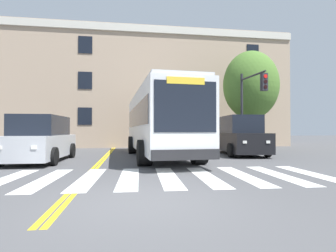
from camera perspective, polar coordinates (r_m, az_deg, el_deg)
The scene contains 10 objects.
ground_plane at distance 5.55m, azimuth -6.19°, elevation -16.11°, with size 120.00×120.00×0.00m, color #4C4C4F.
crosswalk at distance 8.27m, azimuth 0.00°, elevation -11.01°, with size 10.29×4.11×0.01m.
lane_line_yellow_inner at distance 22.15m, azimuth -11.89°, elevation -4.65°, with size 0.12×36.00×0.01m, color gold.
lane_line_yellow_outer at distance 22.14m, azimuth -11.48°, elevation -4.66°, with size 0.12×36.00×0.01m, color gold.
city_bus at distance 14.22m, azimuth -2.11°, elevation 1.04°, with size 3.35×11.08×3.54m.
car_silver_near_lane at distance 13.53m, azimuth -25.92°, elevation -2.70°, with size 2.36×5.07×2.12m.
car_black_far_lane at distance 16.28m, azimuth 15.24°, elevation -2.17°, with size 2.59×5.36×2.30m.
traffic_light_near_corner at distance 17.13m, azimuth 17.57°, elevation 5.88°, with size 0.47×2.80×5.20m.
street_tree_curbside_large at distance 20.60m, azimuth 17.57°, elevation 8.31°, with size 4.42×4.16×7.33m.
building_facade at distance 26.71m, azimuth -16.07°, elevation 7.15°, with size 36.07×8.76×10.36m.
Camera 1 is at (-0.19, -5.35, 1.45)m, focal length 28.00 mm.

